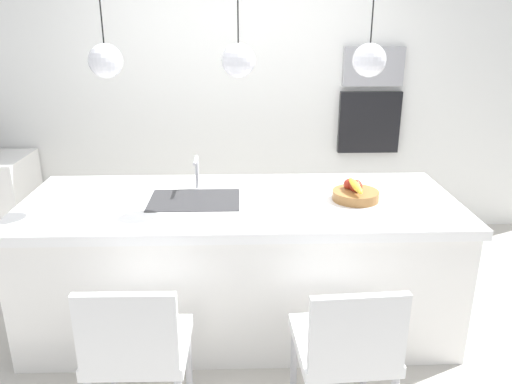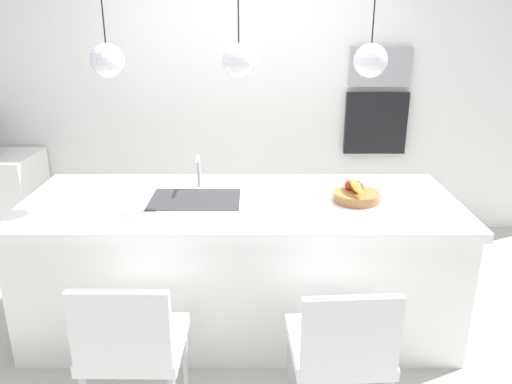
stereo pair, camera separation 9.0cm
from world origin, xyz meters
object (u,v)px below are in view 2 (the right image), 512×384
(oven, at_px, (375,123))
(chair_near, at_px, (131,344))
(fruit_bowl, at_px, (356,194))
(chair_middle, at_px, (341,347))
(microwave, at_px, (380,67))

(oven, relative_size, chair_near, 0.64)
(fruit_bowl, height_order, chair_middle, fruit_bowl)
(fruit_bowl, height_order, chair_near, fruit_bowl)
(chair_near, xyz_separation_m, chair_middle, (0.99, -0.00, -0.01))
(oven, xyz_separation_m, chair_middle, (-0.69, -2.54, -0.55))
(fruit_bowl, distance_m, chair_middle, 1.05)
(microwave, xyz_separation_m, chair_near, (-1.68, -2.54, -1.03))
(microwave, height_order, oven, microwave)
(chair_near, bearing_deg, fruit_bowl, 37.71)
(fruit_bowl, xyz_separation_m, chair_near, (-1.20, -0.93, -0.42))
(oven, relative_size, chair_middle, 0.65)
(microwave, relative_size, chair_middle, 0.63)
(fruit_bowl, bearing_deg, microwave, 73.62)
(microwave, relative_size, chair_near, 0.62)
(fruit_bowl, relative_size, oven, 0.51)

